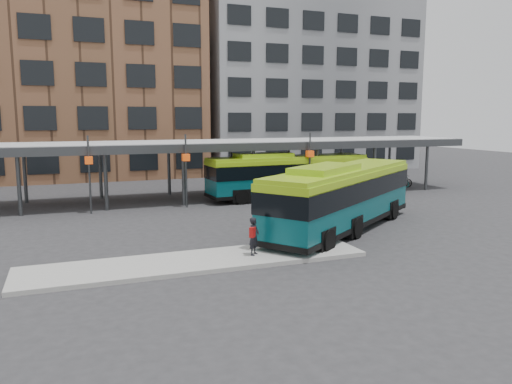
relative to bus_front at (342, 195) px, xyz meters
name	(u,v)px	position (x,y,z in m)	size (l,w,h in m)	color
ground	(290,236)	(-3.06, -0.18, -1.87)	(120.00, 120.00, 0.00)	#28282B
boarding_island	(198,262)	(-8.56, -3.18, -1.78)	(14.00, 3.00, 0.18)	gray
canopy	(216,145)	(-3.12, 12.68, 2.04)	(40.00, 6.53, 4.80)	#999B9E
building_brick	(64,65)	(-13.06, 31.82, 9.13)	(26.00, 14.00, 22.00)	brown
building_grey	(300,82)	(12.94, 31.82, 8.13)	(24.00, 14.00, 20.00)	slate
bus_front	(342,195)	(0.00, 0.00, 0.00)	(12.18, 9.82, 3.59)	#06454B
bus_rear	(288,174)	(1.81, 10.78, -0.12)	(12.29, 3.31, 3.35)	#06454B
pedestrian	(254,236)	(-6.19, -3.37, -0.88)	(0.68, 0.68, 1.59)	black
bike_rack	(381,183)	(10.81, 12.00, -1.39)	(7.11, 1.72, 1.08)	slate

